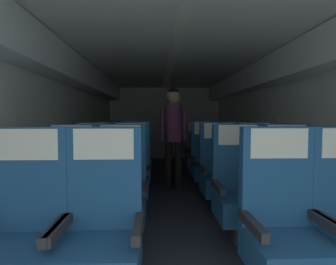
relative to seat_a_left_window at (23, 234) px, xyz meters
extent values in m
cube|color=#2D3342|center=(1.06, 2.36, -0.48)|extent=(3.41, 8.01, 0.02)
cube|color=silver|center=(-0.55, 2.36, 0.57)|extent=(0.08, 7.61, 2.06)
cube|color=silver|center=(2.66, 2.36, 0.57)|extent=(0.08, 7.61, 2.06)
cube|color=silver|center=(1.06, 2.36, 1.60)|extent=(3.29, 7.61, 0.06)
cube|color=silver|center=(1.06, 6.19, 0.57)|extent=(3.29, 0.06, 2.06)
cube|color=silver|center=(-0.35, 2.36, 1.38)|extent=(0.31, 7.31, 0.36)
cube|color=silver|center=(2.47, 2.36, 1.38)|extent=(0.31, 7.31, 0.36)
cube|color=white|center=(1.06, 2.36, 1.56)|extent=(0.12, 6.85, 0.02)
cylinder|color=white|center=(2.62, 2.36, 0.61)|extent=(0.01, 0.26, 0.26)
cylinder|color=white|center=(2.62, 4.27, 0.61)|extent=(0.01, 0.26, 0.26)
cube|color=navy|center=(0.00, -0.07, -0.14)|extent=(0.48, 0.50, 0.22)
cube|color=navy|center=(0.00, 0.14, 0.31)|extent=(0.48, 0.09, 0.68)
cube|color=#28282D|center=(0.23, -0.07, 0.06)|extent=(0.05, 0.42, 0.06)
cube|color=silver|center=(0.00, 0.09, 0.54)|extent=(0.39, 0.01, 0.20)
cube|color=navy|center=(0.48, -0.06, -0.14)|extent=(0.48, 0.50, 0.22)
cube|color=navy|center=(0.48, 0.15, 0.31)|extent=(0.48, 0.09, 0.68)
cube|color=#28282D|center=(0.71, -0.06, 0.06)|extent=(0.05, 0.42, 0.06)
cube|color=#28282D|center=(0.25, -0.06, 0.06)|extent=(0.05, 0.42, 0.06)
cube|color=silver|center=(0.48, 0.10, 0.54)|extent=(0.39, 0.01, 0.20)
cube|color=#28282D|center=(1.89, -0.06, 0.06)|extent=(0.05, 0.42, 0.06)
cube|color=navy|center=(1.64, -0.06, -0.14)|extent=(0.48, 0.50, 0.22)
cube|color=navy|center=(1.64, 0.15, 0.31)|extent=(0.48, 0.09, 0.68)
cube|color=#28282D|center=(1.87, -0.06, 0.06)|extent=(0.05, 0.42, 0.06)
cube|color=#28282D|center=(1.41, -0.06, 0.06)|extent=(0.05, 0.42, 0.06)
cube|color=silver|center=(1.64, 0.10, 0.54)|extent=(0.39, 0.01, 0.20)
cube|color=#38383D|center=(0.01, 0.83, -0.36)|extent=(0.17, 0.18, 0.22)
cube|color=navy|center=(0.01, 0.83, -0.14)|extent=(0.48, 0.50, 0.22)
cube|color=navy|center=(0.01, 1.04, 0.31)|extent=(0.48, 0.09, 0.68)
cube|color=#28282D|center=(0.24, 0.83, 0.06)|extent=(0.05, 0.42, 0.06)
cube|color=#28282D|center=(-0.23, 0.83, 0.06)|extent=(0.05, 0.42, 0.06)
cube|color=silver|center=(0.01, 0.99, 0.54)|extent=(0.39, 0.01, 0.20)
cube|color=#38383D|center=(0.48, 0.82, -0.36)|extent=(0.17, 0.18, 0.22)
cube|color=navy|center=(0.48, 0.82, -0.14)|extent=(0.48, 0.50, 0.22)
cube|color=navy|center=(0.48, 1.03, 0.31)|extent=(0.48, 0.09, 0.68)
cube|color=#28282D|center=(0.71, 0.82, 0.06)|extent=(0.05, 0.42, 0.06)
cube|color=#28282D|center=(0.24, 0.82, 0.06)|extent=(0.05, 0.42, 0.06)
cube|color=silver|center=(0.48, 0.98, 0.54)|extent=(0.39, 0.01, 0.20)
cube|color=#38383D|center=(2.12, 0.82, -0.36)|extent=(0.17, 0.18, 0.22)
cube|color=navy|center=(2.12, 0.82, -0.14)|extent=(0.48, 0.50, 0.22)
cube|color=navy|center=(2.12, 1.03, 0.31)|extent=(0.48, 0.09, 0.68)
cube|color=#28282D|center=(2.35, 0.82, 0.06)|extent=(0.05, 0.42, 0.06)
cube|color=#28282D|center=(1.88, 0.82, 0.06)|extent=(0.05, 0.42, 0.06)
cube|color=silver|center=(2.12, 0.98, 0.54)|extent=(0.39, 0.01, 0.20)
cube|color=#38383D|center=(1.63, 0.84, -0.36)|extent=(0.17, 0.18, 0.22)
cube|color=navy|center=(1.63, 0.84, -0.14)|extent=(0.48, 0.50, 0.22)
cube|color=navy|center=(1.63, 1.04, 0.31)|extent=(0.48, 0.09, 0.68)
cube|color=#28282D|center=(1.86, 0.84, 0.06)|extent=(0.05, 0.42, 0.06)
cube|color=#28282D|center=(1.40, 0.84, 0.06)|extent=(0.05, 0.42, 0.06)
cube|color=silver|center=(1.63, 0.99, 0.54)|extent=(0.39, 0.01, 0.20)
cube|color=#38383D|center=(-0.01, 1.70, -0.36)|extent=(0.17, 0.18, 0.22)
cube|color=navy|center=(-0.01, 1.70, -0.14)|extent=(0.48, 0.50, 0.22)
cube|color=navy|center=(-0.01, 1.91, 0.31)|extent=(0.48, 0.09, 0.68)
cube|color=#28282D|center=(0.22, 1.70, 0.06)|extent=(0.05, 0.42, 0.06)
cube|color=#28282D|center=(-0.24, 1.70, 0.06)|extent=(0.05, 0.42, 0.06)
cube|color=silver|center=(-0.01, 1.86, 0.54)|extent=(0.39, 0.01, 0.20)
cube|color=#38383D|center=(0.48, 1.70, -0.36)|extent=(0.17, 0.18, 0.22)
cube|color=navy|center=(0.48, 1.70, -0.14)|extent=(0.48, 0.50, 0.22)
cube|color=navy|center=(0.48, 1.91, 0.31)|extent=(0.48, 0.09, 0.68)
cube|color=#28282D|center=(0.72, 1.70, 0.06)|extent=(0.05, 0.42, 0.06)
cube|color=#28282D|center=(0.25, 1.70, 0.06)|extent=(0.05, 0.42, 0.06)
cube|color=silver|center=(0.48, 1.86, 0.54)|extent=(0.39, 0.01, 0.20)
cube|color=#38383D|center=(2.12, 1.71, -0.36)|extent=(0.17, 0.18, 0.22)
cube|color=navy|center=(2.12, 1.71, -0.14)|extent=(0.48, 0.50, 0.22)
cube|color=navy|center=(2.12, 1.91, 0.31)|extent=(0.48, 0.09, 0.68)
cube|color=#28282D|center=(2.35, 1.71, 0.06)|extent=(0.05, 0.42, 0.06)
cube|color=#28282D|center=(1.88, 1.71, 0.06)|extent=(0.05, 0.42, 0.06)
cube|color=silver|center=(2.12, 1.86, 0.54)|extent=(0.39, 0.01, 0.20)
cube|color=#38383D|center=(1.64, 1.70, -0.36)|extent=(0.17, 0.18, 0.22)
cube|color=navy|center=(1.64, 1.70, -0.14)|extent=(0.48, 0.50, 0.22)
cube|color=navy|center=(1.64, 1.91, 0.31)|extent=(0.48, 0.09, 0.68)
cube|color=#28282D|center=(1.87, 1.70, 0.06)|extent=(0.05, 0.42, 0.06)
cube|color=#28282D|center=(1.41, 1.70, 0.06)|extent=(0.05, 0.42, 0.06)
cube|color=silver|center=(1.64, 1.86, 0.54)|extent=(0.39, 0.01, 0.20)
cube|color=#38383D|center=(-0.01, 2.62, -0.36)|extent=(0.17, 0.18, 0.22)
cube|color=navy|center=(-0.01, 2.62, -0.14)|extent=(0.48, 0.50, 0.22)
cube|color=navy|center=(-0.01, 2.82, 0.31)|extent=(0.48, 0.09, 0.68)
cube|color=#28282D|center=(0.22, 2.62, 0.06)|extent=(0.05, 0.42, 0.06)
cube|color=#28282D|center=(-0.24, 2.62, 0.06)|extent=(0.05, 0.42, 0.06)
cube|color=silver|center=(-0.01, 2.77, 0.54)|extent=(0.39, 0.01, 0.20)
cube|color=#38383D|center=(0.49, 2.62, -0.36)|extent=(0.17, 0.18, 0.22)
cube|color=navy|center=(0.49, 2.62, -0.14)|extent=(0.48, 0.50, 0.22)
cube|color=navy|center=(0.49, 2.83, 0.31)|extent=(0.48, 0.09, 0.68)
cube|color=#28282D|center=(0.72, 2.62, 0.06)|extent=(0.05, 0.42, 0.06)
cube|color=#28282D|center=(0.26, 2.62, 0.06)|extent=(0.05, 0.42, 0.06)
cube|color=silver|center=(0.49, 2.78, 0.54)|extent=(0.39, 0.01, 0.20)
cube|color=#38383D|center=(2.12, 2.59, -0.36)|extent=(0.17, 0.18, 0.22)
cube|color=navy|center=(2.12, 2.59, -0.14)|extent=(0.48, 0.50, 0.22)
cube|color=navy|center=(2.12, 2.80, 0.31)|extent=(0.48, 0.09, 0.68)
cube|color=#28282D|center=(2.35, 2.59, 0.06)|extent=(0.05, 0.42, 0.06)
cube|color=#28282D|center=(1.89, 2.59, 0.06)|extent=(0.05, 0.42, 0.06)
cube|color=silver|center=(2.12, 2.75, 0.54)|extent=(0.39, 0.01, 0.20)
cube|color=#38383D|center=(1.64, 2.60, -0.36)|extent=(0.17, 0.18, 0.22)
cube|color=navy|center=(1.64, 2.60, -0.14)|extent=(0.48, 0.50, 0.22)
cube|color=navy|center=(1.64, 2.81, 0.31)|extent=(0.48, 0.09, 0.68)
cube|color=#28282D|center=(1.87, 2.60, 0.06)|extent=(0.05, 0.42, 0.06)
cube|color=#28282D|center=(1.41, 2.60, 0.06)|extent=(0.05, 0.42, 0.06)
cube|color=silver|center=(1.64, 2.76, 0.54)|extent=(0.39, 0.01, 0.20)
cube|color=#38383D|center=(0.00, 3.51, -0.36)|extent=(0.17, 0.18, 0.22)
cube|color=#4C5666|center=(0.00, 3.51, -0.14)|extent=(0.48, 0.50, 0.22)
cube|color=#4C5666|center=(0.00, 3.71, 0.31)|extent=(0.48, 0.09, 0.68)
cube|color=#28282D|center=(0.23, 3.51, 0.06)|extent=(0.05, 0.42, 0.06)
cube|color=#28282D|center=(-0.23, 3.51, 0.06)|extent=(0.05, 0.42, 0.06)
cube|color=silver|center=(0.00, 3.66, 0.54)|extent=(0.39, 0.01, 0.20)
cube|color=#38383D|center=(0.48, 3.49, -0.36)|extent=(0.17, 0.18, 0.22)
cube|color=#4C5666|center=(0.48, 3.49, -0.14)|extent=(0.48, 0.50, 0.22)
cube|color=#4C5666|center=(0.48, 3.70, 0.31)|extent=(0.48, 0.09, 0.68)
cube|color=#28282D|center=(0.71, 3.49, 0.06)|extent=(0.05, 0.42, 0.06)
cube|color=#28282D|center=(0.25, 3.49, 0.06)|extent=(0.05, 0.42, 0.06)
cube|color=silver|center=(0.48, 3.65, 0.54)|extent=(0.39, 0.01, 0.20)
cube|color=#38383D|center=(2.13, 3.51, -0.36)|extent=(0.17, 0.18, 0.22)
cube|color=#4C5666|center=(2.13, 3.51, -0.14)|extent=(0.48, 0.50, 0.22)
cube|color=#4C5666|center=(2.13, 3.72, 0.31)|extent=(0.48, 0.09, 0.68)
cube|color=#28282D|center=(2.36, 3.51, 0.06)|extent=(0.05, 0.42, 0.06)
cube|color=#28282D|center=(1.89, 3.51, 0.06)|extent=(0.05, 0.42, 0.06)
cube|color=silver|center=(2.13, 3.67, 0.54)|extent=(0.39, 0.01, 0.20)
cube|color=#38383D|center=(1.64, 3.51, -0.36)|extent=(0.17, 0.18, 0.22)
cube|color=#4C5666|center=(1.64, 3.51, -0.14)|extent=(0.48, 0.50, 0.22)
cube|color=#4C5666|center=(1.64, 3.71, 0.31)|extent=(0.48, 0.09, 0.68)
cube|color=#28282D|center=(1.87, 3.51, 0.06)|extent=(0.05, 0.42, 0.06)
cube|color=#28282D|center=(1.41, 3.51, 0.06)|extent=(0.05, 0.42, 0.06)
cube|color=silver|center=(1.64, 3.66, 0.54)|extent=(0.39, 0.01, 0.20)
cylinder|color=black|center=(1.02, 2.80, -0.07)|extent=(0.11, 0.11, 0.79)
cylinder|color=black|center=(1.18, 2.80, -0.07)|extent=(0.11, 0.11, 0.79)
cylinder|color=#5B2D4C|center=(1.10, 2.80, 0.63)|extent=(0.28, 0.28, 0.62)
cylinder|color=#5B2D4C|center=(0.92, 2.80, 0.60)|extent=(0.07, 0.07, 0.53)
cylinder|color=#5B2D4C|center=(1.28, 2.80, 0.60)|extent=(0.07, 0.07, 0.53)
sphere|color=tan|center=(1.10, 2.80, 1.06)|extent=(0.22, 0.22, 0.22)
sphere|color=black|center=(1.10, 2.80, 1.11)|extent=(0.19, 0.19, 0.19)
camera|label=1|loc=(0.83, -1.67, 0.71)|focal=29.09mm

